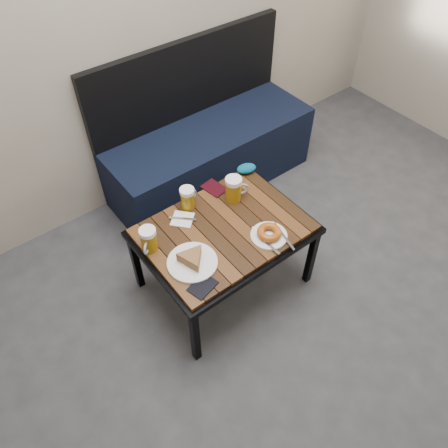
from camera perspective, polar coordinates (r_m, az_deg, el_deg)
ground at (r=2.39m, az=20.73°, el=-20.03°), size 4.00×4.00×0.00m
bench at (r=2.97m, az=-2.03°, el=9.67°), size 1.40×0.50×0.95m
cafe_table at (r=2.22m, az=-0.00°, el=-1.25°), size 0.84×0.62×0.47m
beer_mug_left at (r=2.09m, az=-9.82°, el=-2.01°), size 0.11×0.11×0.13m
beer_mug_centre at (r=2.26m, az=-4.75°, el=3.44°), size 0.12×0.09×0.12m
beer_mug_right at (r=2.29m, az=1.31°, el=4.62°), size 0.13×0.11×0.14m
plate_pie at (r=2.03m, az=-4.18°, el=-4.72°), size 0.24×0.24×0.07m
plate_bagel at (r=2.15m, az=5.92°, el=-1.30°), size 0.18×0.24×0.05m
napkin_left at (r=2.23m, az=-5.45°, el=0.62°), size 0.15×0.15×0.01m
napkin_right at (r=2.18m, az=5.56°, el=-1.03°), size 0.15×0.13×0.01m
passport_navy at (r=1.97m, az=-2.81°, el=-8.11°), size 0.14×0.12×0.01m
passport_burgundy at (r=2.39m, az=-1.28°, el=4.71°), size 0.11×0.14×0.01m
knit_pouch at (r=2.48m, az=2.94°, el=7.25°), size 0.13×0.10×0.05m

